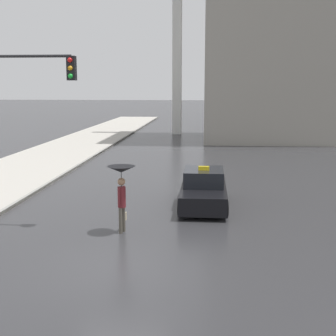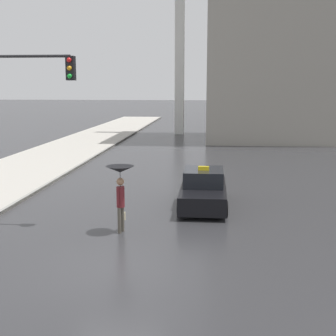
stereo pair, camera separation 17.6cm
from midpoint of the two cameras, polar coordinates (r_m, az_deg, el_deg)
ground_plane at (r=12.90m, az=-6.50°, el=-12.19°), size 300.00×300.00×0.00m
taxi at (r=19.06m, az=4.09°, el=-2.69°), size 1.91×4.47×1.67m
pedestrian_with_umbrella at (r=15.50m, az=-6.02°, el=-1.57°), size 0.93×0.93×2.26m
traffic_light at (r=17.09m, az=-19.53°, el=7.49°), size 4.18×0.38×6.14m
monument_cross at (r=48.18m, az=1.02°, el=17.17°), size 8.44×0.90×19.19m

